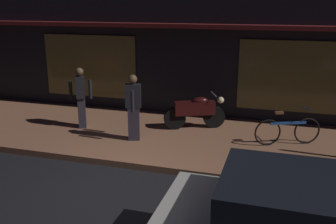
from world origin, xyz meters
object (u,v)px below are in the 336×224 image
Objects in this scene: motorcycle at (196,111)px; person_bystander at (133,106)px; bicycle_parked at (287,131)px; person_photographer at (81,96)px.

motorcycle is 0.96× the size of person_bystander.
motorcycle is 1.04× the size of bicycle_parked.
person_bystander reaches higher than bicycle_parked.
person_bystander is (1.75, -0.52, 0.00)m from person_photographer.
person_bystander is (-1.29, -1.33, 0.38)m from motorcycle.
person_bystander is at bearing -16.69° from person_photographer.
person_photographer is 1.83m from person_bystander.
person_bystander reaches higher than motorcycle.
person_bystander is (-3.70, -0.75, 0.52)m from bicycle_parked.
person_photographer is at bearing -165.10° from motorcycle.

